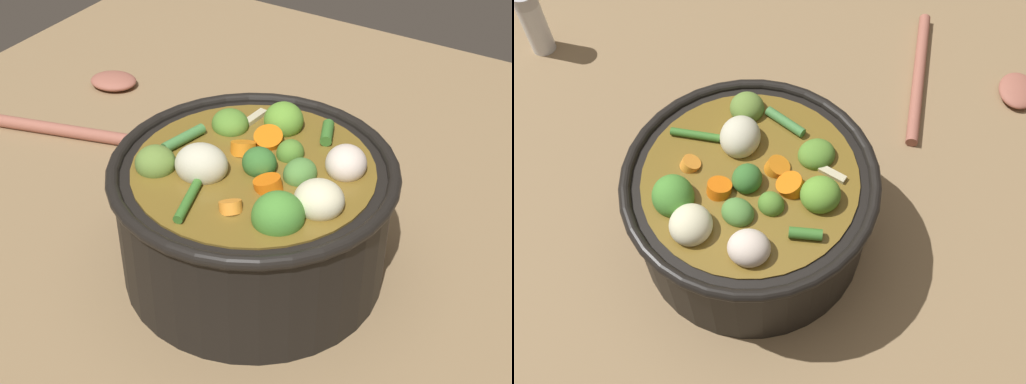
# 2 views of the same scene
# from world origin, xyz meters

# --- Properties ---
(ground_plane) EXTENTS (1.10, 1.10, 0.00)m
(ground_plane) POSITION_xyz_m (0.00, 0.00, 0.00)
(ground_plane) COLOR #8C704C
(cooking_pot) EXTENTS (0.26, 0.26, 0.14)m
(cooking_pot) POSITION_xyz_m (-0.00, 0.00, 0.07)
(cooking_pot) COLOR black
(cooking_pot) RESTS_ON ground_plane
(wooden_spoon) EXTENTS (0.22, 0.19, 0.02)m
(wooden_spoon) POSITION_xyz_m (0.33, -0.14, 0.01)
(wooden_spoon) COLOR #A05C4A
(wooden_spoon) RESTS_ON ground_plane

